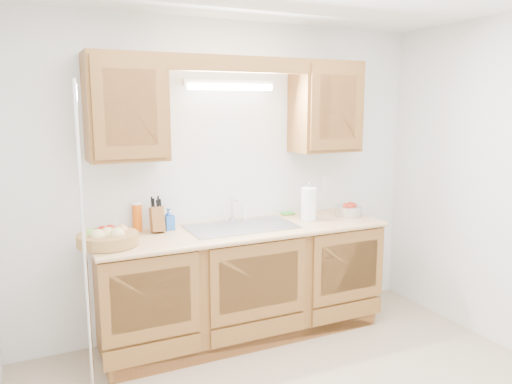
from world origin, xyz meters
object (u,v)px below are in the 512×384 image
paper_towel (309,204)px  fruit_basket (108,237)px  apple_bowl (349,210)px  knife_block (157,219)px

paper_towel → fruit_basket: bearing=-177.4°
paper_towel → apple_bowl: bearing=-2.4°
knife_block → paper_towel: paper_towel is taller
fruit_basket → knife_block: bearing=29.4°
knife_block → paper_towel: bearing=-4.6°
fruit_basket → knife_block: (0.40, 0.23, 0.04)m
fruit_basket → apple_bowl: bearing=1.6°
fruit_basket → paper_towel: paper_towel is taller
knife_block → apple_bowl: size_ratio=0.93×
apple_bowl → fruit_basket: bearing=-178.4°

